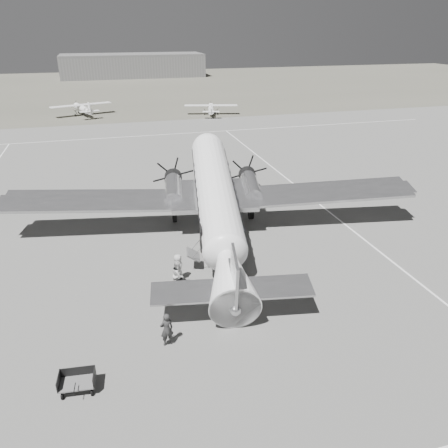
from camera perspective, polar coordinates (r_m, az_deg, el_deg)
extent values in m
plane|color=slate|center=(27.47, -1.35, -7.03)|extent=(260.00, 260.00, 0.00)
cube|color=white|center=(32.13, 19.93, -3.63)|extent=(0.15, 80.00, 0.01)
cube|color=white|center=(64.60, -10.23, 11.29)|extent=(90.00, 0.15, 0.01)
cube|color=#5B584C|center=(118.74, -13.15, 16.97)|extent=(260.00, 90.00, 0.01)
cube|color=slate|center=(143.58, -11.78, 19.50)|extent=(42.00, 14.00, 6.00)
cube|color=#585858|center=(143.35, -11.90, 20.81)|extent=(42.00, 14.00, 0.60)
imported|color=#2C2C2C|center=(21.99, -7.49, -13.48)|extent=(0.73, 0.54, 1.81)
imported|color=#BABAB7|center=(26.12, -5.98, -6.60)|extent=(1.00, 1.10, 1.85)
imported|color=#AEAEAC|center=(26.91, -6.00, -5.69)|extent=(0.69, 0.95, 1.78)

